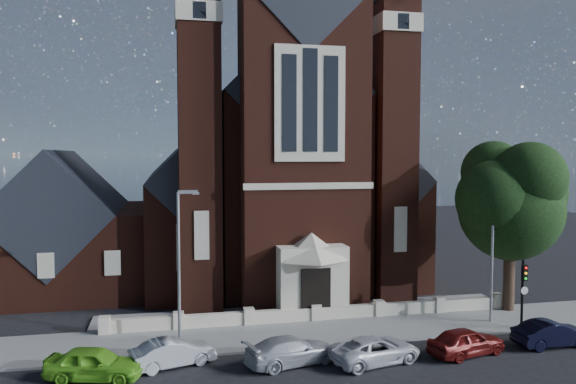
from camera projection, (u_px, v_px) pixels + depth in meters
name	position (u px, v px, depth m)	size (l,w,h in m)	color
ground	(286.00, 288.00, 41.64)	(120.00, 120.00, 0.00)	black
pavement_strip	(325.00, 332.00, 31.40)	(60.00, 5.00, 0.12)	gray
forecourt_paving	(307.00, 312.00, 35.30)	(26.00, 3.00, 0.14)	gray
forecourt_wall	(316.00, 322.00, 33.35)	(24.00, 0.40, 0.90)	#BFB098
church	(267.00, 175.00, 48.84)	(20.01, 34.90, 29.20)	#441C12
parish_hall	(63.00, 236.00, 40.90)	(12.00, 12.20, 10.24)	#441C12
street_tree	(515.00, 202.00, 34.80)	(6.40, 6.60, 10.70)	black
street_lamp_left	(180.00, 258.00, 28.93)	(1.16, 0.22, 8.09)	gray
street_lamp_right	(494.00, 246.00, 32.76)	(1.16, 0.22, 8.09)	gray
traffic_signal	(523.00, 285.00, 31.55)	(0.28, 0.42, 4.00)	black
car_lime_van	(94.00, 363.00, 24.69)	(1.70, 4.23, 1.44)	#67BC25
car_silver_a	(173.00, 353.00, 26.24)	(1.37, 3.94, 1.30)	#AFB3B7
car_silver_b	(291.00, 351.00, 26.51)	(1.84, 4.53, 1.32)	#A6AAAE
car_white_suv	(375.00, 350.00, 26.70)	(2.08, 4.50, 1.25)	silver
car_dark_red	(466.00, 341.00, 27.71)	(1.63, 4.06, 1.38)	#621310
car_navy	(552.00, 334.00, 28.99)	(1.42, 4.07, 1.34)	black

